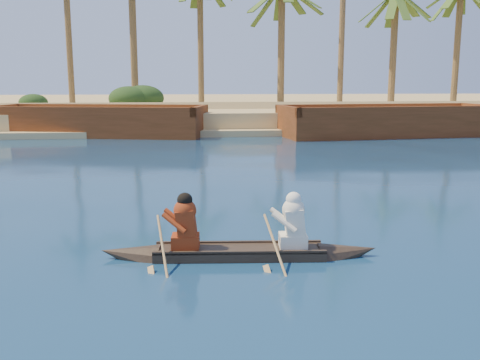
{
  "coord_description": "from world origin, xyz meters",
  "views": [
    {
      "loc": [
        6.94,
        -8.29,
        3.1
      ],
      "look_at": [
        8.22,
        2.67,
        1.08
      ],
      "focal_mm": 40.0,
      "sensor_mm": 36.0,
      "label": 1
    }
  ],
  "objects": [
    {
      "name": "palm_grove",
      "position": [
        0.0,
        35.0,
        8.0
      ],
      "size": [
        110.0,
        14.0,
        16.0
      ],
      "primitive_type": null,
      "color": "#365C20",
      "rests_on": "ground"
    },
    {
      "name": "barge_mid",
      "position": [
        2.35,
        24.02,
        0.72
      ],
      "size": [
        12.98,
        6.78,
        2.06
      ],
      "rotation": [
        0.0,
        0.0,
        -0.22
      ],
      "color": "brown",
      "rests_on": "ground"
    },
    {
      "name": "shrub_cluster",
      "position": [
        0.0,
        31.5,
        1.2
      ],
      "size": [
        100.0,
        6.0,
        2.4
      ],
      "primitive_type": null,
      "color": "#1E3814",
      "rests_on": "ground"
    },
    {
      "name": "canoe",
      "position": [
        8.0,
        0.86,
        0.26
      ],
      "size": [
        5.0,
        1.09,
        1.37
      ],
      "rotation": [
        0.0,
        0.0,
        -0.09
      ],
      "color": "#36291D",
      "rests_on": "ground"
    },
    {
      "name": "sandy_embankment",
      "position": [
        0.0,
        46.89,
        0.53
      ],
      "size": [
        150.0,
        51.0,
        1.5
      ],
      "color": "tan",
      "rests_on": "ground"
    },
    {
      "name": "barge_right",
      "position": [
        19.25,
        22.0,
        0.73
      ],
      "size": [
        12.88,
        5.29,
        2.09
      ],
      "rotation": [
        0.0,
        0.0,
        0.09
      ],
      "color": "brown",
      "rests_on": "ground"
    }
  ]
}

